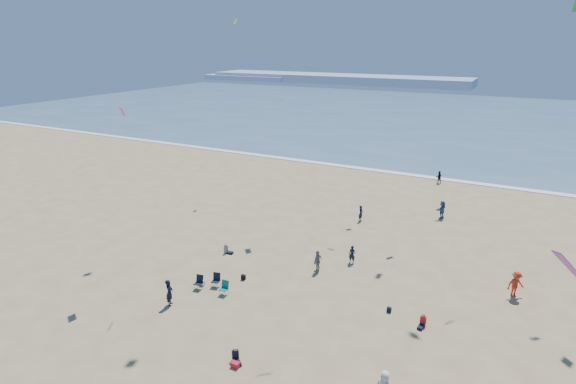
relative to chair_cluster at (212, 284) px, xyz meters
The scene contains 12 objects.
ocean 85.08m from the chair_cluster, 86.64° to the left, with size 220.00×100.00×0.06m, color #476B84.
surf_line 35.29m from the chair_cluster, 81.87° to the left, with size 220.00×1.20×0.08m, color white.
headland_far 169.13m from the chair_cluster, 108.98° to the left, with size 110.00×20.00×3.20m, color #7A8EA8.
headland_near 181.75m from the chair_cluster, 121.52° to the left, with size 40.00×14.00×2.00m, color #7A8EA8.
standing_flyers 12.29m from the chair_cluster, 24.50° to the left, with size 25.80×49.24×1.90m.
seated_group 7.92m from the chair_cluster, 30.74° to the right, with size 17.15×19.66×0.84m.
chair_cluster is the anchor object (origin of this frame).
white_tote 1.12m from the chair_cluster, 169.61° to the left, with size 0.35×0.20×0.40m, color white.
black_backpack 2.50m from the chair_cluster, 64.05° to the left, with size 0.30×0.22×0.38m, color black.
cooler 8.16m from the chair_cluster, 44.99° to the right, with size 0.45×0.30×0.30m, color red.
navy_bag 12.01m from the chair_cluster, 14.85° to the left, with size 0.28×0.18×0.34m, color black.
kites_aloft 21.05m from the chair_cluster, 15.57° to the left, with size 44.47×40.51×26.27m.
Camera 1 is at (12.36, -11.83, 16.45)m, focal length 28.00 mm.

